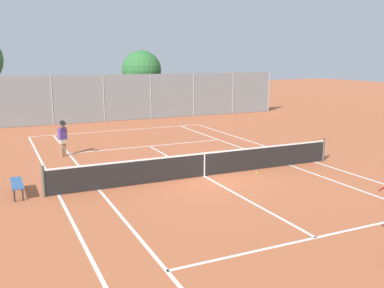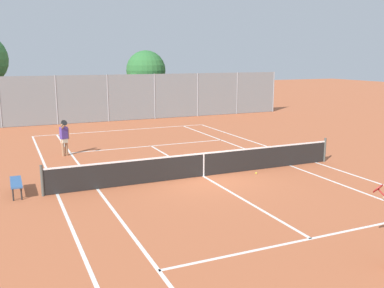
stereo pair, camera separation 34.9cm
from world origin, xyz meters
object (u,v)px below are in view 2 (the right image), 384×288
(tennis_net, at_px, (204,164))
(tree_behind_right, at_px, (145,71))
(player_far_left, at_px, (64,136))
(courtside_bench, at_px, (16,183))
(loose_tennis_ball_1, at_px, (256,173))

(tennis_net, distance_m, tree_behind_right, 18.91)
(player_far_left, distance_m, courtside_bench, 5.85)
(loose_tennis_ball_1, height_order, tree_behind_right, tree_behind_right)
(tennis_net, relative_size, tree_behind_right, 2.34)
(loose_tennis_ball_1, relative_size, tree_behind_right, 0.01)
(loose_tennis_ball_1, bearing_deg, player_far_left, 135.51)
(courtside_bench, bearing_deg, player_far_left, 66.64)
(loose_tennis_ball_1, distance_m, tree_behind_right, 19.23)
(tree_behind_right, bearing_deg, tennis_net, -101.03)
(tennis_net, distance_m, player_far_left, 7.38)
(player_far_left, xyz_separation_m, courtside_bench, (-2.31, -5.35, -0.52))
(player_far_left, height_order, loose_tennis_ball_1, player_far_left)
(tennis_net, xyz_separation_m, tree_behind_right, (3.57, 18.34, 2.96))
(player_far_left, xyz_separation_m, tree_behind_right, (8.01, 12.46, 2.54))
(tree_behind_right, bearing_deg, courtside_bench, -120.10)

